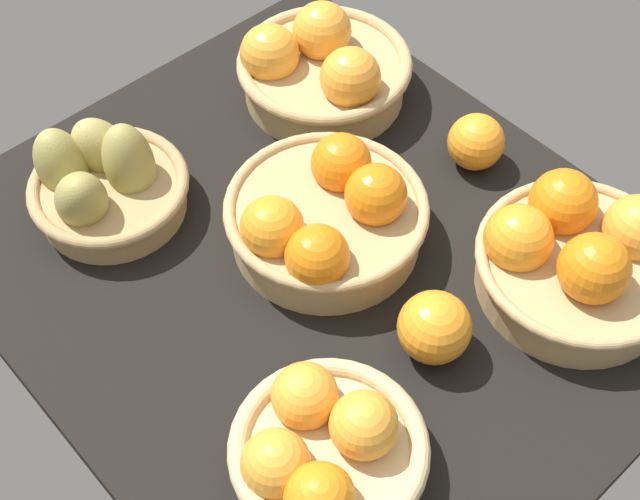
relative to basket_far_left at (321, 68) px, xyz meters
The scene contains 8 objects.
market_tray 30.13cm from the basket_far_left, 43.08° to the right, with size 84.00×72.00×3.00cm, color black.
basket_far_left is the anchor object (origin of this frame).
basket_near_right 56.69cm from the basket_far_left, 41.99° to the right, with size 20.66×20.66×9.92cm.
basket_far_right 44.47cm from the basket_far_left, ahead, with size 24.59×24.59×12.28cm.
basket_near_left_pears 34.41cm from the basket_far_left, 95.10° to the right, with size 20.32×20.32×13.06cm.
basket_center 26.78cm from the basket_far_left, 40.93° to the right, with size 25.02×25.02×11.80cm.
loose_orange_front_gap 24.30cm from the basket_far_left, 14.76° to the left, with size 7.55×7.55×7.55cm, color orange.
loose_orange_back_gap 44.06cm from the basket_far_left, 25.71° to the right, with size 8.39×8.39×8.39cm, color orange.
Camera 1 is at (47.92, -43.10, 89.15)cm, focal length 48.88 mm.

